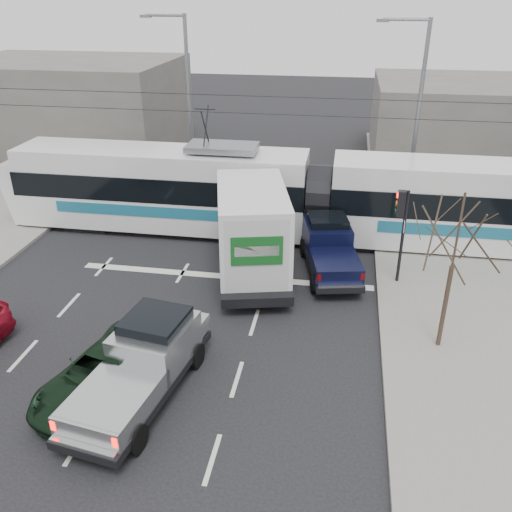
% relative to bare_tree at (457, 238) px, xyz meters
% --- Properties ---
extents(ground, '(120.00, 120.00, 0.00)m').
position_rel_bare_tree_xyz_m(ground, '(-7.60, -2.50, -3.79)').
color(ground, black).
rests_on(ground, ground).
extents(sidewalk_right, '(6.00, 60.00, 0.15)m').
position_rel_bare_tree_xyz_m(sidewalk_right, '(1.40, -2.50, -3.72)').
color(sidewalk_right, gray).
rests_on(sidewalk_right, ground).
extents(rails, '(60.00, 1.60, 0.03)m').
position_rel_bare_tree_xyz_m(rails, '(-7.60, 7.50, -3.78)').
color(rails, '#33302D').
rests_on(rails, ground).
extents(building_left, '(14.00, 10.00, 6.00)m').
position_rel_bare_tree_xyz_m(building_left, '(-21.60, 19.50, -0.79)').
color(building_left, slate).
rests_on(building_left, ground).
extents(building_right, '(12.00, 10.00, 5.00)m').
position_rel_bare_tree_xyz_m(building_right, '(4.40, 21.50, -1.29)').
color(building_right, slate).
rests_on(building_right, ground).
extents(bare_tree, '(2.40, 2.40, 5.00)m').
position_rel_bare_tree_xyz_m(bare_tree, '(0.00, 0.00, 0.00)').
color(bare_tree, '#47382B').
rests_on(bare_tree, ground).
extents(traffic_signal, '(0.44, 0.44, 3.60)m').
position_rel_bare_tree_xyz_m(traffic_signal, '(-1.13, 4.00, -1.05)').
color(traffic_signal, black).
rests_on(traffic_signal, ground).
extents(street_lamp_near, '(2.38, 0.25, 9.00)m').
position_rel_bare_tree_xyz_m(street_lamp_near, '(-0.29, 11.50, 1.32)').
color(street_lamp_near, slate).
rests_on(street_lamp_near, ground).
extents(street_lamp_far, '(2.38, 0.25, 9.00)m').
position_rel_bare_tree_xyz_m(street_lamp_far, '(-11.79, 13.50, 1.32)').
color(street_lamp_far, slate).
rests_on(street_lamp_far, ground).
extents(catenary, '(60.00, 0.20, 7.00)m').
position_rel_bare_tree_xyz_m(catenary, '(-7.60, 7.50, 0.09)').
color(catenary, black).
rests_on(catenary, ground).
extents(tram, '(27.27, 2.83, 5.56)m').
position_rel_bare_tree_xyz_m(tram, '(-4.33, 7.74, -1.82)').
color(tram, silver).
rests_on(tram, ground).
extents(silver_pickup, '(2.71, 5.71, 1.99)m').
position_rel_bare_tree_xyz_m(silver_pickup, '(-8.28, -3.33, -2.80)').
color(silver_pickup, black).
rests_on(silver_pickup, ground).
extents(box_truck, '(4.09, 7.60, 3.61)m').
position_rel_bare_tree_xyz_m(box_truck, '(-6.66, 4.21, -2.01)').
color(box_truck, black).
rests_on(box_truck, ground).
extents(navy_pickup, '(2.71, 5.04, 2.01)m').
position_rel_bare_tree_xyz_m(navy_pickup, '(-3.64, 4.80, -2.80)').
color(navy_pickup, black).
rests_on(navy_pickup, ground).
extents(green_car, '(3.24, 5.11, 1.31)m').
position_rel_bare_tree_xyz_m(green_car, '(-9.33, -3.60, -3.14)').
color(green_car, black).
rests_on(green_car, ground).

